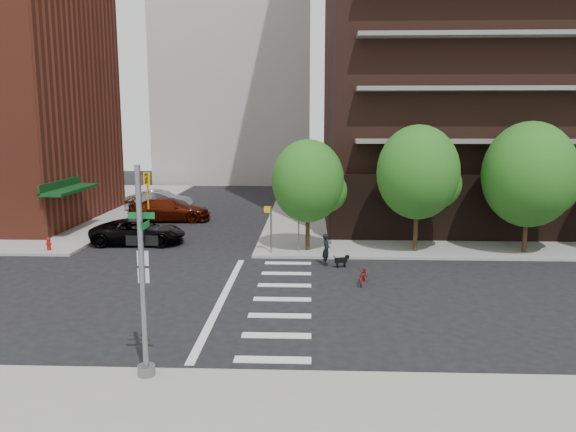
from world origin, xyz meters
The scene contains 15 objects.
ground centered at (0.00, 0.00, 0.00)m, with size 120.00×120.00×0.00m, color black.
sidewalk_ne centered at (20.50, 23.50, 0.07)m, with size 39.00×33.00×0.15m, color gray.
crosswalk centered at (2.21, 0.00, 0.01)m, with size 3.85×13.00×0.01m.
tree_a centered at (4.00, 8.50, 4.04)m, with size 4.00×4.00×5.90m.
tree_b centered at (10.00, 8.50, 4.54)m, with size 4.50×4.50×6.65m.
tree_c centered at (16.00, 8.50, 4.45)m, with size 5.00×5.00×6.80m.
traffic_signal centered at (-0.47, -7.49, 2.70)m, with size 0.90×0.75×6.00m.
pedestrian_signal centered at (2.32, 7.92, 1.85)m, with size 2.18×0.67×2.60m.
fire_hydrant centered at (-10.50, 7.80, 0.55)m, with size 0.24×0.24×0.73m.
parked_car_black centered at (-6.15, 10.25, 0.76)m, with size 5.49×2.53×1.53m, color black.
parked_car_maroon centered at (-6.25, 18.15, 0.87)m, with size 5.97×2.43×1.73m, color #481206.
parked_car_silver centered at (-8.20, 22.64, 0.87)m, with size 5.30×1.85×1.75m, color #96989E.
scooter centered at (6.57, 2.42, 0.42)m, with size 0.56×1.60×0.84m, color maroon.
dog_walker centered at (4.97, 5.68, 0.82)m, with size 0.39×0.60×1.65m, color black.
dog centered at (5.75, 5.26, 0.39)m, with size 0.74×0.38×0.62m.
Camera 1 is at (4.13, -22.33, 7.30)m, focal length 35.00 mm.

